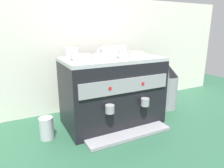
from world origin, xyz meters
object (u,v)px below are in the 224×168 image
Objects in this scene: ceramic_cup_0 at (116,51)px; espresso_machine at (112,91)px; ceramic_bowl_0 at (100,57)px; ceramic_bowl_1 at (84,58)px; ceramic_cup_1 at (72,53)px; ceramic_cup_2 at (107,52)px; coffee_grinder at (167,87)px; ceramic_bowl_2 at (136,54)px; milk_pitcher at (47,128)px; ceramic_cup_3 at (121,52)px.

espresso_machine is at bearing -134.02° from ceramic_cup_0.
ceramic_bowl_0 is 0.12m from ceramic_bowl_1.
ceramic_cup_2 is (0.23, -0.02, 0.00)m from ceramic_cup_1.
espresso_machine is 0.38m from ceramic_cup_1.
ceramic_bowl_1 is (-0.29, -0.13, -0.01)m from ceramic_cup_0.
coffee_grinder is at bearing 6.61° from ceramic_bowl_0.
ceramic_bowl_2 is at bearing -17.15° from espresso_machine.
ceramic_cup_2 is at bearing -179.54° from coffee_grinder.
ceramic_bowl_2 reaches higher than coffee_grinder.
ceramic_bowl_0 is 0.56m from milk_pitcher.
ceramic_bowl_0 is at bearing 13.17° from ceramic_bowl_1.
espresso_machine is 7.25× the size of ceramic_cup_2.
coffee_grinder is at bearing -3.46° from ceramic_cup_0.
espresso_machine is 6.12× the size of ceramic_bowl_2.
ceramic_cup_2 is 0.90× the size of ceramic_cup_3.
ceramic_cup_2 reaches higher than ceramic_cup_0.
milk_pitcher is (-0.36, 0.01, -0.42)m from ceramic_bowl_0.
ceramic_cup_2 reaches higher than milk_pitcher.
ceramic_bowl_2 is (0.11, -0.02, -0.02)m from ceramic_cup_3.
ceramic_cup_1 is at bearing 19.65° from milk_pitcher.
ceramic_cup_0 reaches higher than espresso_machine.
ceramic_cup_3 is (0.05, -0.03, 0.28)m from espresso_machine.
ceramic_cup_1 is at bearing 178.96° from coffee_grinder.
ceramic_cup_3 reaches higher than milk_pitcher.
ceramic_bowl_2 is at bearing -2.49° from milk_pitcher.
ceramic_cup_3 reaches higher than coffee_grinder.
coffee_grinder is at bearing -1.04° from ceramic_cup_1.
ceramic_cup_3 is (-0.01, -0.10, 0.01)m from ceramic_cup_0.
espresso_machine reaches higher than milk_pitcher.
ceramic_cup_0 is at bearing 20.22° from ceramic_cup_2.
ceramic_bowl_2 is at bearing -13.62° from ceramic_cup_1.
ceramic_bowl_0 is (-0.16, -0.00, -0.02)m from ceramic_cup_3.
milk_pitcher is at bearing -172.85° from ceramic_cup_2.
ceramic_bowl_1 is (-0.12, -0.03, 0.00)m from ceramic_bowl_0.
ceramic_cup_3 reaches higher than ceramic_bowl_2.
ceramic_cup_1 reaches higher than milk_pitcher.
ceramic_cup_2 is 0.63m from milk_pitcher.
milk_pitcher is (-1.01, -0.06, -0.12)m from coffee_grinder.
ceramic_bowl_2 is (0.10, -0.12, -0.02)m from ceramic_cup_0.
ceramic_cup_1 is 0.43m from ceramic_bowl_2.
ceramic_cup_1 is 0.18m from ceramic_bowl_0.
ceramic_bowl_1 is 0.39m from ceramic_bowl_2.
ceramic_bowl_2 is at bearing -166.91° from coffee_grinder.
ceramic_bowl_2 is (0.27, -0.01, 0.00)m from ceramic_bowl_0.
ceramic_cup_1 is 1.26× the size of ceramic_cup_2.
ceramic_cup_2 is 0.92× the size of ceramic_bowl_1.
ceramic_cup_0 is at bearing 24.34° from ceramic_bowl_1.
espresso_machine is 0.28m from ceramic_cup_2.
ceramic_bowl_2 is at bearing 2.20° from ceramic_bowl_1.
espresso_machine is at bearing 2.72° from milk_pitcher.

